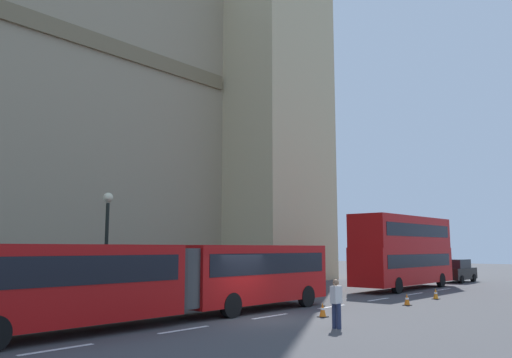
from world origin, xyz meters
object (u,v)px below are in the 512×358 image
Objects in this scene: articulated_bus at (173,275)px; traffic_cone_east at (436,294)px; double_decker_bus at (404,249)px; traffic_cone_west at (323,310)px; traffic_cone_middle at (407,300)px; pedestrian_near_cones at (336,302)px; sedan_lead at (457,271)px; street_lamp at (106,242)px.

articulated_bus is 30.25× the size of traffic_cone_east.
double_decker_bus is 16.11m from traffic_cone_west.
traffic_cone_middle and traffic_cone_east have the same top height.
traffic_cone_west is at bearing 173.66° from traffic_cone_middle.
traffic_cone_east is at bearing 7.00° from pedestrian_near_cones.
pedestrian_near_cones is (-12.39, -1.52, 0.63)m from traffic_cone_east.
sedan_lead is at bearing 16.01° from traffic_cone_east.
pedestrian_near_cones is (2.70, -10.30, -2.14)m from street_lamp.
pedestrian_near_cones reaches higher than traffic_cone_west.
articulated_bus is at bearing 158.03° from traffic_cone_middle.
articulated_bus reaches higher than pedestrian_near_cones.
traffic_cone_east is (14.96, -4.28, -1.46)m from articulated_bus.
street_lamp is at bearing 149.78° from traffic_cone_east.
double_decker_bus is 18.67m from pedestrian_near_cones.
double_decker_bus is (20.22, 0.00, 0.96)m from articulated_bus.
street_lamp is (-4.87, 8.26, 2.77)m from traffic_cone_west.
articulated_bus is 6.40m from pedestrian_near_cones.
traffic_cone_west is (4.75, -3.75, -1.46)m from articulated_bus.
traffic_cone_west is 9.98m from street_lamp.
traffic_cone_middle is at bearing -21.97° from articulated_bus.
traffic_cone_east is 17.67m from street_lamp.
street_lamp reaches higher than sedan_lead.
pedestrian_near_cones is (-8.45, -1.35, 0.63)m from traffic_cone_middle.
pedestrian_near_cones is at bearing -170.92° from traffic_cone_middle.
sedan_lead is 15.51m from traffic_cone_east.
double_decker_bus reaches higher than traffic_cone_east.
traffic_cone_west is at bearing -59.45° from street_lamp.
double_decker_bus is at bearing -12.48° from street_lamp.
traffic_cone_middle is at bearing -177.54° from traffic_cone_east.
traffic_cone_east is 12.50m from pedestrian_near_cones.
traffic_cone_west is at bearing 177.04° from traffic_cone_east.
pedestrian_near_cones is at bearing -173.00° from traffic_cone_east.
articulated_bus is at bearing 141.70° from traffic_cone_west.
double_decker_bus is 10.50m from traffic_cone_middle.
pedestrian_near_cones is at bearing -168.01° from sedan_lead.
traffic_cone_east is (3.93, 0.17, 0.00)m from traffic_cone_middle.
articulated_bus is at bearing -88.41° from street_lamp.
traffic_cone_middle is at bearing -154.18° from double_decker_bus.
sedan_lead reaches higher than traffic_cone_west.
traffic_cone_west is 6.32m from traffic_cone_middle.
articulated_bus is 1.63× the size of double_decker_bus.
double_decker_bus is at bearing 39.11° from traffic_cone_east.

